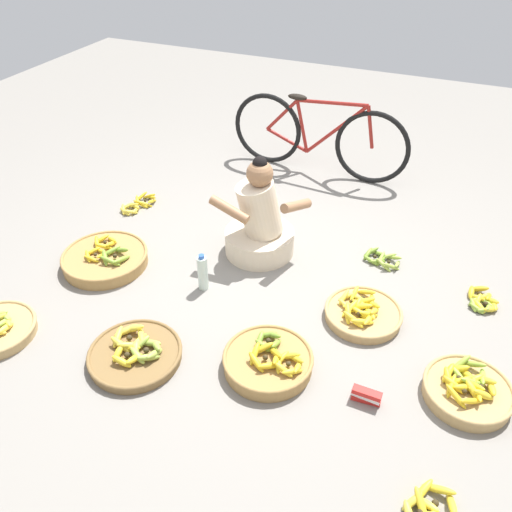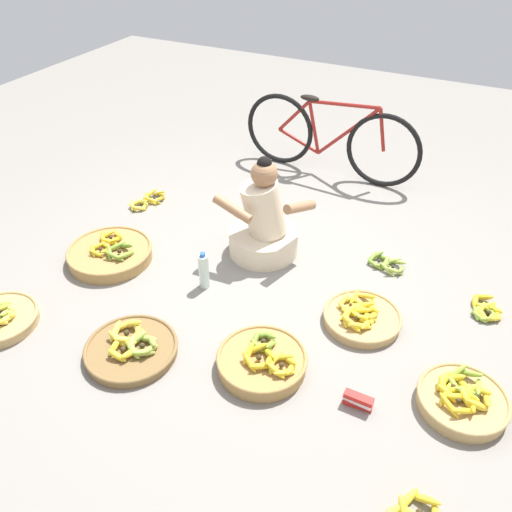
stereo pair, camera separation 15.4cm
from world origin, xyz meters
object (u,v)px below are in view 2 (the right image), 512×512
object	(u,v)px
bicycle_leaning	(329,138)
banana_basket_mid_left	(110,253)
banana_basket_back_right	(462,399)
loose_bananas_near_vendor	(147,201)
water_bottle	(204,271)
banana_basket_front_left	(362,317)
banana_basket_front_right	(131,348)
loose_bananas_near_bicycle	(386,263)
packet_carton_stack	(358,400)
vendor_woman_front	(264,224)
loose_bananas_back_center	(486,310)
banana_basket_mid_right	(262,361)

from	to	relation	value
bicycle_leaning	banana_basket_mid_left	distance (m)	2.25
bicycle_leaning	banana_basket_back_right	world-z (taller)	bicycle_leaning
loose_bananas_near_vendor	water_bottle	distance (m)	1.26
banana_basket_front_left	bicycle_leaning	bearing A→B (deg)	116.64
banana_basket_front_right	banana_basket_mid_left	distance (m)	1.00
loose_bananas_near_bicycle	packet_carton_stack	size ratio (longest dim) A/B	1.83
vendor_woman_front	loose_bananas_near_bicycle	bearing A→B (deg)	14.97
banana_basket_back_right	loose_bananas_near_bicycle	distance (m)	1.26
loose_bananas_near_vendor	loose_bananas_near_bicycle	size ratio (longest dim) A/B	1.22
bicycle_leaning	banana_basket_back_right	distance (m)	2.76
banana_basket_back_right	loose_bananas_back_center	size ratio (longest dim) A/B	1.77
bicycle_leaning	banana_basket_front_right	bearing A→B (deg)	-95.02
bicycle_leaning	loose_bananas_back_center	bearing A→B (deg)	-40.42
vendor_woman_front	banana_basket_mid_right	size ratio (longest dim) A/B	1.49
banana_basket_back_right	banana_basket_mid_right	bearing A→B (deg)	-167.66
banana_basket_front_right	banana_basket_mid_right	size ratio (longest dim) A/B	1.06
loose_bananas_near_vendor	water_bottle	bearing A→B (deg)	-35.51
banana_basket_front_right	water_bottle	xyz separation A→B (m)	(0.07, 0.74, 0.09)
loose_bananas_back_center	packet_carton_stack	bearing A→B (deg)	-115.68
loose_bananas_back_center	banana_basket_back_right	bearing A→B (deg)	-91.56
banana_basket_mid_right	water_bottle	size ratio (longest dim) A/B	1.88
banana_basket_back_right	loose_bananas_near_bicycle	world-z (taller)	banana_basket_back_right
vendor_woman_front	water_bottle	distance (m)	0.59
loose_bananas_near_bicycle	packet_carton_stack	xyz separation A→B (m)	(0.20, -1.29, 0.02)
bicycle_leaning	water_bottle	bearing A→B (deg)	-94.94
bicycle_leaning	banana_basket_front_left	bearing A→B (deg)	-63.36
vendor_woman_front	loose_bananas_near_bicycle	distance (m)	0.94
banana_basket_mid_right	water_bottle	world-z (taller)	water_bottle
banana_basket_front_left	packet_carton_stack	bearing A→B (deg)	-74.27
vendor_woman_front	banana_basket_mid_right	xyz separation A→B (m)	(0.50, -1.04, -0.19)
banana_basket_mid_right	banana_basket_mid_left	xyz separation A→B (m)	(-1.48, 0.45, -0.00)
loose_bananas_back_center	loose_bananas_near_bicycle	size ratio (longest dim) A/B	0.91
bicycle_leaning	water_bottle	distance (m)	1.99
banana_basket_front_right	vendor_woman_front	bearing A→B (deg)	78.71
bicycle_leaning	banana_basket_back_right	size ratio (longest dim) A/B	3.47
banana_basket_front_left	water_bottle	world-z (taller)	water_bottle
banana_basket_mid_right	loose_bananas_near_bicycle	size ratio (longest dim) A/B	1.75
bicycle_leaning	banana_basket_mid_left	world-z (taller)	bicycle_leaning
banana_basket_mid_left	vendor_woman_front	bearing A→B (deg)	31.39
bicycle_leaning	packet_carton_stack	bearing A→B (deg)	-66.03
water_bottle	banana_basket_front_right	bearing A→B (deg)	-95.22
loose_bananas_back_center	loose_bananas_near_bicycle	distance (m)	0.75
banana_basket_mid_right	packet_carton_stack	distance (m)	0.58
banana_basket_mid_left	loose_bananas_near_vendor	world-z (taller)	banana_basket_mid_left
loose_bananas_back_center	banana_basket_mid_left	bearing A→B (deg)	-166.24
banana_basket_mid_right	packet_carton_stack	bearing A→B (deg)	-1.21
bicycle_leaning	loose_bananas_near_vendor	xyz separation A→B (m)	(-1.20, -1.24, -0.33)
vendor_woman_front	banana_basket_front_right	size ratio (longest dim) A/B	1.41
loose_bananas_back_center	water_bottle	bearing A→B (deg)	-161.92
banana_basket_mid_left	loose_bananas_near_bicycle	xyz separation A→B (m)	(1.86, 0.83, -0.03)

